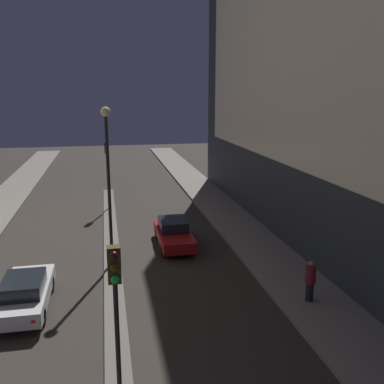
# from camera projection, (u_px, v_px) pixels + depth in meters

# --- Properties ---
(median_strip) EXTENTS (0.85, 31.74, 0.11)m
(median_strip) POSITION_uv_depth(u_px,v_px,m) (112.00, 255.00, 22.98)
(median_strip) COLOR #66605B
(median_strip) RESTS_ON ground
(traffic_light_near) EXTENTS (0.32, 0.42, 5.01)m
(traffic_light_near) POSITION_uv_depth(u_px,v_px,m) (116.00, 300.00, 10.25)
(traffic_light_near) COLOR black
(traffic_light_near) RESTS_ON median_strip
(traffic_light_mid) EXTENTS (0.32, 0.42, 5.01)m
(traffic_light_mid) POSITION_uv_depth(u_px,v_px,m) (107.00, 160.00, 31.22)
(traffic_light_mid) COLOR black
(traffic_light_mid) RESTS_ON median_strip
(street_lamp) EXTENTS (0.47, 0.47, 7.85)m
(street_lamp) POSITION_uv_depth(u_px,v_px,m) (108.00, 165.00, 20.58)
(street_lamp) COLOR black
(street_lamp) RESTS_ON median_strip
(car_left_lane) EXTENTS (1.80, 4.69, 1.48)m
(car_left_lane) POSITION_uv_depth(u_px,v_px,m) (25.00, 292.00, 17.23)
(car_left_lane) COLOR silver
(car_left_lane) RESTS_ON ground
(car_right_lane) EXTENTS (1.80, 4.54, 1.51)m
(car_right_lane) POSITION_uv_depth(u_px,v_px,m) (174.00, 233.00, 24.39)
(car_right_lane) COLOR maroon
(car_right_lane) RESTS_ON ground
(pedestrian_on_right_sidewalk) EXTENTS (0.43, 0.43, 1.75)m
(pedestrian_on_right_sidewalk) POSITION_uv_depth(u_px,v_px,m) (310.00, 280.00, 17.57)
(pedestrian_on_right_sidewalk) COLOR black
(pedestrian_on_right_sidewalk) RESTS_ON sidewalk_right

